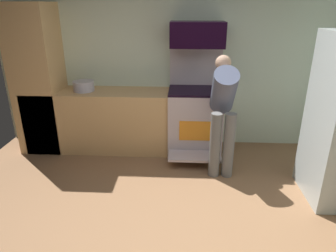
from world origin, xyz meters
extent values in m
cube|color=#8A6242|center=(0.00, 0.00, -0.01)|extent=(5.20, 4.80, 0.02)
cube|color=silver|center=(0.00, 2.34, 1.30)|extent=(5.20, 0.12, 2.60)
cube|color=tan|center=(-0.90, 1.98, 0.45)|extent=(2.40, 0.60, 0.90)
cube|color=tan|center=(-1.90, 1.98, 1.05)|extent=(0.60, 0.60, 2.10)
cube|color=#BFB0B7|center=(0.36, 1.96, 0.46)|extent=(0.76, 0.64, 0.92)
cube|color=black|center=(0.36, 1.96, 0.94)|extent=(0.76, 0.64, 0.03)
cube|color=#BFB0B7|center=(0.36, 2.25, 1.23)|extent=(0.76, 0.06, 0.57)
cube|color=orange|center=(0.36, 1.63, 0.45)|extent=(0.44, 0.01, 0.28)
cube|color=#BFB0B7|center=(0.36, 1.48, 0.14)|extent=(0.72, 0.32, 0.03)
cube|color=black|center=(0.36, 2.06, 1.69)|extent=(0.74, 0.38, 0.34)
cylinder|color=slate|center=(0.60, 1.24, 0.42)|extent=(0.14, 0.14, 0.85)
cylinder|color=slate|center=(0.77, 1.24, 0.42)|extent=(0.14, 0.14, 0.85)
cylinder|color=slate|center=(0.69, 1.43, 1.08)|extent=(0.30, 0.60, 0.65)
sphere|color=tan|center=(0.69, 1.66, 1.38)|extent=(0.20, 0.20, 0.20)
cylinder|color=#B7B3C6|center=(-1.25, 1.98, 0.97)|extent=(0.30, 0.30, 0.14)
camera|label=1|loc=(0.20, -2.25, 2.07)|focal=32.69mm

